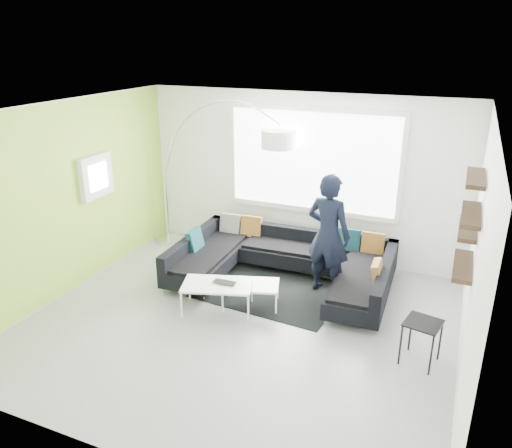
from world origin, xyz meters
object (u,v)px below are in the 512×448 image
(coffee_table, at_px, (234,295))
(side_table, at_px, (421,342))
(arc_lamp, at_px, (165,172))
(sectional_sofa, at_px, (282,265))
(person, at_px, (328,235))
(laptop, at_px, (223,284))

(coffee_table, xyz_separation_m, side_table, (2.55, -0.29, 0.07))
(side_table, bearing_deg, arc_lamp, 156.64)
(sectional_sofa, relative_size, person, 1.80)
(person, relative_size, laptop, 5.54)
(sectional_sofa, xyz_separation_m, side_table, (2.18, -1.24, -0.04))
(person, xyz_separation_m, laptop, (-1.16, -1.12, -0.50))
(side_table, bearing_deg, sectional_sofa, 150.32)
(coffee_table, distance_m, laptop, 0.28)
(coffee_table, height_order, laptop, laptop)
(sectional_sofa, bearing_deg, arc_lamp, 160.46)
(person, bearing_deg, side_table, 151.39)
(laptop, bearing_deg, person, 42.69)
(side_table, relative_size, person, 0.29)
(arc_lamp, height_order, laptop, arc_lamp)
(coffee_table, distance_m, arc_lamp, 3.04)
(person, bearing_deg, laptop, 55.99)
(side_table, distance_m, person, 2.07)
(sectional_sofa, relative_size, coffee_table, 2.68)
(sectional_sofa, bearing_deg, person, 0.46)
(side_table, xyz_separation_m, person, (-1.49, 1.27, 0.65))
(sectional_sofa, bearing_deg, laptop, -115.29)
(side_table, bearing_deg, person, 139.53)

